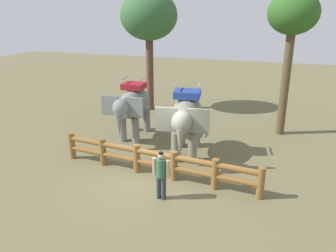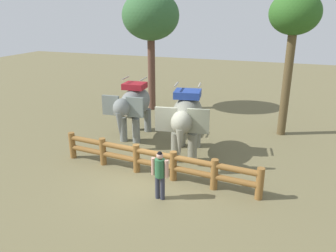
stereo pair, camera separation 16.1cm
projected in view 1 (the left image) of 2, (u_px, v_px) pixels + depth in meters
ground_plane at (152, 179)px, 11.58m from camera, size 60.00×60.00×0.00m
log_fence at (155, 160)px, 11.61m from camera, size 7.47×0.91×1.05m
elephant_near_left at (133, 105)px, 14.85m from camera, size 1.82×3.19×2.73m
elephant_center at (186, 117)px, 12.91m from camera, size 1.97×3.42×2.88m
tourist_woman_in_black at (161, 172)px, 10.08m from camera, size 0.56×0.32×1.59m
tree_far_left at (293, 18)px, 14.14m from camera, size 2.16×2.16×6.36m
tree_back_center at (149, 17)px, 18.06m from camera, size 3.12×3.12×6.60m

